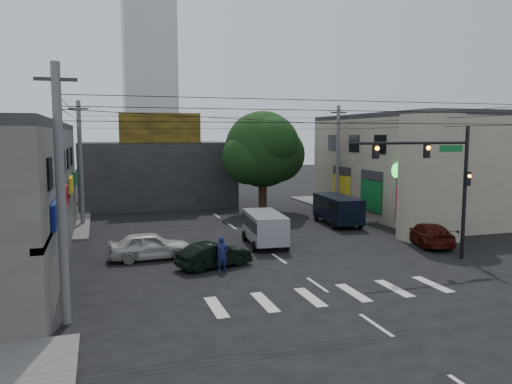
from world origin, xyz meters
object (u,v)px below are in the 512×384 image
street_tree (263,150)px  utility_pole_far_left (81,164)px  utility_pole_near_left (61,196)px  white_compact (150,246)px  navy_van (338,210)px  silver_minivan (265,229)px  traffic_gantry (439,171)px  utility_pole_far_right (338,159)px  maroon_sedan (427,234)px  traffic_officer (222,254)px  dark_sedan (214,255)px

street_tree → utility_pole_far_left: 14.56m
utility_pole_near_left → white_compact: (3.78, 8.50, -3.85)m
navy_van → silver_minivan: bearing=128.8°
street_tree → traffic_gantry: bearing=-78.0°
traffic_gantry → utility_pole_far_right: 17.21m
maroon_sedan → traffic_officer: size_ratio=2.87×
traffic_gantry → utility_pole_far_left: 25.00m
utility_pole_near_left → maroon_sedan: bearing=18.9°
utility_pole_near_left → utility_pole_far_right: 29.35m
white_compact → navy_van: size_ratio=0.81×
utility_pole_near_left → navy_van: utility_pole_near_left is taller
utility_pole_near_left → maroon_sedan: (20.35, 6.98, -3.92)m
traffic_gantry → traffic_officer: traffic_gantry is taller
street_tree → silver_minivan: street_tree is taller
traffic_officer → utility_pole_near_left: bearing=-163.7°
white_compact → traffic_officer: traffic_officer is taller
traffic_gantry → maroon_sedan: 5.78m
white_compact → silver_minivan: silver_minivan is taller
white_compact → utility_pole_far_right: bearing=-56.6°
street_tree → utility_pole_far_right: utility_pole_far_right is taller
dark_sedan → navy_van: navy_van is taller
maroon_sedan → silver_minivan: size_ratio=1.05×
navy_van → utility_pole_near_left: bearing=133.9°
white_compact → traffic_officer: size_ratio=2.54×
utility_pole_near_left → dark_sedan: utility_pole_near_left is taller
utility_pole_far_left → silver_minivan: size_ratio=1.93×
street_tree → maroon_sedan: 16.37m
white_compact → silver_minivan: 7.15m
dark_sedan → white_compact: size_ratio=0.93×
dark_sedan → maroon_sedan: bearing=-102.8°
utility_pole_far_left → silver_minivan: bearing=-44.6°
utility_pole_far_right → white_compact: bearing=-145.1°
traffic_gantry → dark_sedan: traffic_gantry is taller
traffic_gantry → street_tree: bearing=102.0°
maroon_sedan → navy_van: size_ratio=0.91×
traffic_gantry → utility_pole_near_left: bearing=-169.2°
street_tree → white_compact: bearing=-129.5°
traffic_gantry → utility_pole_near_left: size_ratio=0.78×
dark_sedan → traffic_officer: traffic_officer is taller
street_tree → traffic_officer: 18.78m
dark_sedan → utility_pole_near_left: bearing=113.1°
silver_minivan → navy_van: 9.00m
silver_minivan → dark_sedan: bearing=140.5°
street_tree → white_compact: (-10.72, -13.00, -4.73)m
traffic_gantry → silver_minivan: traffic_gantry is taller
street_tree → navy_van: 8.77m
traffic_gantry → silver_minivan: 10.58m
utility_pole_far_left → traffic_officer: (6.95, -15.57, -3.73)m
street_tree → utility_pole_near_left: bearing=-124.0°
utility_pole_near_left → maroon_sedan: 21.87m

